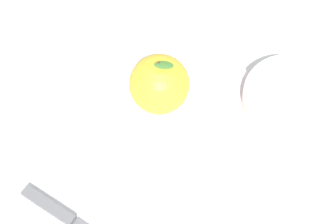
{
  "coord_description": "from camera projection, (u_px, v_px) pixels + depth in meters",
  "views": [
    {
      "loc": [
        0.14,
        -0.25,
        0.61
      ],
      "look_at": [
        0.01,
        0.05,
        0.02
      ],
      "focal_mm": 53.8,
      "sensor_mm": 36.0,
      "label": 1
    }
  ],
  "objects": [
    {
      "name": "dinner_plate",
      "position": [
        168.0,
        116.0,
        0.68
      ],
      "size": [
        0.26,
        0.26,
        0.02
      ],
      "color": "silver",
      "rests_on": "ground_plane"
    },
    {
      "name": "side_bowl",
      "position": [
        293.0,
        102.0,
        0.68
      ],
      "size": [
        0.14,
        0.14,
        0.04
      ],
      "color": "silver",
      "rests_on": "ground_plane"
    },
    {
      "name": "knife",
      "position": [
        74.0,
        223.0,
        0.62
      ],
      "size": [
        0.19,
        0.05,
        0.01
      ],
      "color": "#59595E",
      "rests_on": "ground_plane"
    },
    {
      "name": "ground_plane",
      "position": [
        146.0,
        145.0,
        0.67
      ],
      "size": [
        2.4,
        2.4,
        0.0
      ],
      "primitive_type": "plane",
      "color": "silver"
    },
    {
      "name": "apple",
      "position": [
        159.0,
        84.0,
        0.65
      ],
      "size": [
        0.08,
        0.08,
        0.09
      ],
      "color": "gold",
      "rests_on": "dinner_plate"
    }
  ]
}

